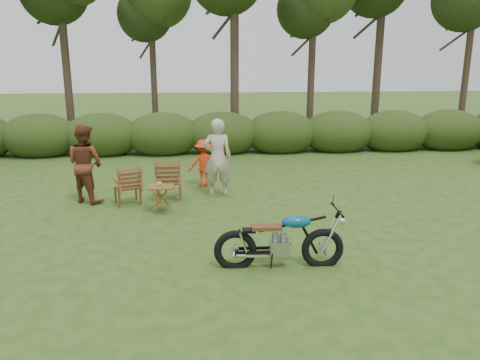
{
  "coord_description": "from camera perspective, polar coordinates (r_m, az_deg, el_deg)",
  "views": [
    {
      "loc": [
        -0.82,
        -6.71,
        3.05
      ],
      "look_at": [
        -0.06,
        1.64,
        0.9
      ],
      "focal_mm": 35.0,
      "sensor_mm": 36.0,
      "label": 1
    }
  ],
  "objects": [
    {
      "name": "tree_line",
      "position": [
        16.52,
        -0.6,
        17.0
      ],
      "size": [
        22.52,
        11.62,
        8.14
      ],
      "color": "#34261C",
      "rests_on": "ground"
    },
    {
      "name": "adult_a",
      "position": [
        10.94,
        -2.71,
        -1.83
      ],
      "size": [
        0.66,
        0.44,
        1.79
      ],
      "primitive_type": "imported",
      "rotation": [
        0.0,
        0.0,
        3.13
      ],
      "color": "beige",
      "rests_on": "ground"
    },
    {
      "name": "cup",
      "position": [
        9.75,
        -9.81,
        -0.45
      ],
      "size": [
        0.13,
        0.13,
        0.09
      ],
      "primitive_type": "imported",
      "rotation": [
        0.0,
        0.0,
        0.23
      ],
      "color": "beige",
      "rests_on": "side_table"
    },
    {
      "name": "adult_b",
      "position": [
        10.98,
        -18.0,
        -2.48
      ],
      "size": [
        1.05,
        0.99,
        1.72
      ],
      "primitive_type": "imported",
      "rotation": [
        0.0,
        0.0,
        2.59
      ],
      "color": "brown",
      "rests_on": "ground"
    },
    {
      "name": "ground",
      "position": [
        7.42,
        1.66,
        -9.91
      ],
      "size": [
        80.0,
        80.0,
        0.0
      ],
      "primitive_type": "plane",
      "color": "#274818",
      "rests_on": "ground"
    },
    {
      "name": "motorcycle",
      "position": [
        7.3,
        4.74,
        -10.39
      ],
      "size": [
        1.89,
        0.78,
        1.07
      ],
      "primitive_type": null,
      "rotation": [
        0.0,
        0.0,
        -0.04
      ],
      "color": "#0E8DBB",
      "rests_on": "ground"
    },
    {
      "name": "lawn_chair_left",
      "position": [
        10.61,
        -13.44,
        -2.74
      ],
      "size": [
        0.75,
        0.75,
        0.84
      ],
      "primitive_type": null,
      "rotation": [
        0.0,
        0.0,
        3.52
      ],
      "color": "brown",
      "rests_on": "ground"
    },
    {
      "name": "side_table",
      "position": [
        9.8,
        -9.58,
        -2.28
      ],
      "size": [
        0.55,
        0.47,
        0.55
      ],
      "primitive_type": null,
      "rotation": [
        0.0,
        0.0,
        -0.05
      ],
      "color": "brown",
      "rests_on": "ground"
    },
    {
      "name": "lawn_chair_right",
      "position": [
        10.78,
        -8.62,
        -2.23
      ],
      "size": [
        0.64,
        0.64,
        0.92
      ],
      "primitive_type": null,
      "rotation": [
        0.0,
        0.0,
        3.15
      ],
      "color": "#5A3716",
      "rests_on": "ground"
    },
    {
      "name": "child",
      "position": [
        11.77,
        -4.43,
        -0.69
      ],
      "size": [
        0.82,
        0.57,
        1.17
      ],
      "primitive_type": "imported",
      "rotation": [
        0.0,
        0.0,
        3.34
      ],
      "color": "red",
      "rests_on": "ground"
    }
  ]
}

